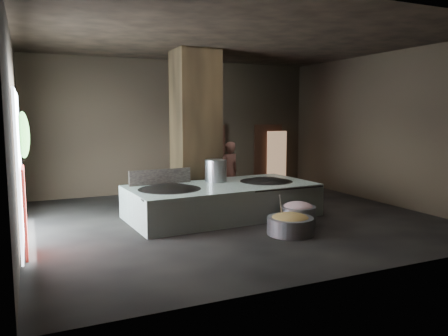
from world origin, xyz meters
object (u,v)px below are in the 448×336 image
hearth_platform (222,201)px  wok_right (266,185)px  stock_pot (216,171)px  wok_left (170,193)px  veg_basin (290,226)px  meat_basin (298,216)px  cook (229,172)px

hearth_platform → wok_right: wok_right is taller
wok_right → stock_pot: bearing=159.0°
hearth_platform → wok_left: 1.49m
hearth_platform → veg_basin: bearing=-76.1°
veg_basin → meat_basin: meat_basin is taller
meat_basin → stock_pot: bearing=119.7°
stock_pot → wok_right: bearing=-21.0°
wok_right → veg_basin: 2.40m
stock_pot → meat_basin: 2.65m
wok_right → cook: (-0.39, 1.60, 0.18)m
wok_right → meat_basin: 1.75m
hearth_platform → meat_basin: bearing=-55.2°
veg_basin → stock_pot: bearing=103.2°
hearth_platform → wok_left: wok_left is taller
hearth_platform → wok_right: 1.39m
meat_basin → wok_left: bearing=150.2°
meat_basin → cook: bearing=95.7°
hearth_platform → veg_basin: (0.69, -2.19, -0.23)m
wok_left → stock_pot: stock_pot is taller
cook → meat_basin: bearing=83.3°
veg_basin → meat_basin: size_ratio=1.22×
wok_right → stock_pot: size_ratio=2.25×
hearth_platform → wok_left: (-1.45, -0.05, 0.33)m
wok_left → meat_basin: (2.74, -1.57, -0.51)m
wok_left → veg_basin: size_ratio=1.47×
cook → hearth_platform: bearing=47.3°
hearth_platform → wok_left: bearing=178.3°
wok_left → cook: bearing=35.1°
stock_pot → cook: bearing=50.3°
cook → veg_basin: (-0.27, -3.84, -0.74)m
meat_basin → hearth_platform: bearing=128.5°
stock_pot → veg_basin: stock_pot is taller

